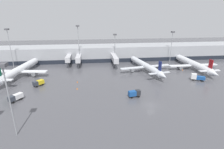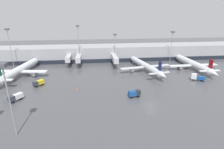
{
  "view_description": "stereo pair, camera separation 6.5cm",
  "coord_description": "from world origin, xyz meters",
  "px_view_note": "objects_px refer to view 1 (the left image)",
  "views": [
    {
      "loc": [
        -18.4,
        -48.0,
        27.62
      ],
      "look_at": [
        -9.9,
        23.01,
        3.0
      ],
      "focal_mm": 28.0,
      "sensor_mm": 36.0,
      "label": 1
    },
    {
      "loc": [
        -18.33,
        -48.01,
        27.62
      ],
      "look_at": [
        -9.9,
        23.01,
        3.0
      ],
      "focal_mm": 28.0,
      "sensor_mm": 36.0,
      "label": 2
    }
  ],
  "objects_px": {
    "service_truck_0": "(38,83)",
    "apron_light_mast_1": "(8,38)",
    "apron_light_mast_6": "(115,40)",
    "service_truck_1": "(16,97)",
    "apron_light_mast_4": "(78,35)",
    "service_truck_2": "(197,77)",
    "service_truck_3": "(134,93)",
    "parked_jet_0": "(193,64)",
    "traffic_cone_3": "(77,82)",
    "apron_light_mast_7": "(5,80)",
    "parked_jet_1": "(19,70)",
    "traffic_cone_2": "(183,70)",
    "traffic_cone_1": "(201,77)",
    "apron_light_mast_5": "(172,38)",
    "parked_jet_2": "(145,66)",
    "traffic_cone_4": "(77,88)"
  },
  "relations": [
    {
      "from": "service_truck_0",
      "to": "apron_light_mast_1",
      "type": "height_order",
      "value": "apron_light_mast_1"
    },
    {
      "from": "apron_light_mast_6",
      "to": "service_truck_1",
      "type": "bearing_deg",
      "value": -132.28
    },
    {
      "from": "apron_light_mast_4",
      "to": "service_truck_2",
      "type": "bearing_deg",
      "value": -31.28
    },
    {
      "from": "service_truck_3",
      "to": "apron_light_mast_6",
      "type": "bearing_deg",
      "value": 81.79
    },
    {
      "from": "parked_jet_0",
      "to": "service_truck_0",
      "type": "xyz_separation_m",
      "value": [
        -75.39,
        -14.59,
        -1.27
      ]
    },
    {
      "from": "traffic_cone_3",
      "to": "apron_light_mast_7",
      "type": "height_order",
      "value": "apron_light_mast_7"
    },
    {
      "from": "service_truck_1",
      "to": "traffic_cone_3",
      "type": "bearing_deg",
      "value": 162.5
    },
    {
      "from": "service_truck_0",
      "to": "apron_light_mast_4",
      "type": "bearing_deg",
      "value": -163.31
    },
    {
      "from": "parked_jet_1",
      "to": "apron_light_mast_1",
      "type": "height_order",
      "value": "apron_light_mast_1"
    },
    {
      "from": "service_truck_2",
      "to": "apron_light_mast_1",
      "type": "height_order",
      "value": "apron_light_mast_1"
    },
    {
      "from": "parked_jet_0",
      "to": "parked_jet_1",
      "type": "distance_m",
      "value": 87.35
    },
    {
      "from": "parked_jet_0",
      "to": "traffic_cone_3",
      "type": "xyz_separation_m",
      "value": [
        -60.0,
        -12.68,
        -2.4
      ]
    },
    {
      "from": "apron_light_mast_4",
      "to": "service_truck_0",
      "type": "bearing_deg",
      "value": -116.39
    },
    {
      "from": "service_truck_3",
      "to": "traffic_cone_2",
      "type": "distance_m",
      "value": 42.81
    },
    {
      "from": "traffic_cone_3",
      "to": "apron_light_mast_7",
      "type": "relative_size",
      "value": 0.03
    },
    {
      "from": "traffic_cone_1",
      "to": "apron_light_mast_7",
      "type": "xyz_separation_m",
      "value": [
        -68.07,
        -32.07,
        13.89
      ]
    },
    {
      "from": "parked_jet_0",
      "to": "service_truck_3",
      "type": "bearing_deg",
      "value": 125.89
    },
    {
      "from": "traffic_cone_2",
      "to": "apron_light_mast_7",
      "type": "height_order",
      "value": "apron_light_mast_7"
    },
    {
      "from": "traffic_cone_2",
      "to": "apron_light_mast_4",
      "type": "relative_size",
      "value": 0.04
    },
    {
      "from": "traffic_cone_2",
      "to": "apron_light_mast_5",
      "type": "bearing_deg",
      "value": 88.89
    },
    {
      "from": "traffic_cone_1",
      "to": "apron_light_mast_4",
      "type": "height_order",
      "value": "apron_light_mast_4"
    },
    {
      "from": "service_truck_0",
      "to": "traffic_cone_2",
      "type": "bearing_deg",
      "value": 143.77
    },
    {
      "from": "parked_jet_2",
      "to": "parked_jet_1",
      "type": "bearing_deg",
      "value": 80.65
    },
    {
      "from": "apron_light_mast_1",
      "to": "apron_light_mast_4",
      "type": "bearing_deg",
      "value": 3.38
    },
    {
      "from": "service_truck_1",
      "to": "parked_jet_2",
      "type": "bearing_deg",
      "value": 151.77
    },
    {
      "from": "service_truck_3",
      "to": "traffic_cone_3",
      "type": "bearing_deg",
      "value": 132.38
    },
    {
      "from": "apron_light_mast_6",
      "to": "traffic_cone_3",
      "type": "bearing_deg",
      "value": -125.08
    },
    {
      "from": "parked_jet_0",
      "to": "traffic_cone_4",
      "type": "distance_m",
      "value": 62.85
    },
    {
      "from": "parked_jet_0",
      "to": "apron_light_mast_7",
      "type": "distance_m",
      "value": 86.33
    },
    {
      "from": "service_truck_0",
      "to": "service_truck_1",
      "type": "distance_m",
      "value": 13.34
    },
    {
      "from": "parked_jet_0",
      "to": "apron_light_mast_4",
      "type": "distance_m",
      "value": 64.02
    },
    {
      "from": "apron_light_mast_1",
      "to": "apron_light_mast_6",
      "type": "xyz_separation_m",
      "value": [
        55.98,
        2.46,
        -2.46
      ]
    },
    {
      "from": "traffic_cone_2",
      "to": "apron_light_mast_5",
      "type": "xyz_separation_m",
      "value": [
        0.32,
        16.54,
        14.15
      ]
    },
    {
      "from": "parked_jet_2",
      "to": "service_truck_0",
      "type": "xyz_separation_m",
      "value": [
        -48.95,
        -13.63,
        -1.5
      ]
    },
    {
      "from": "traffic_cone_4",
      "to": "apron_light_mast_6",
      "type": "height_order",
      "value": "apron_light_mast_6"
    },
    {
      "from": "apron_light_mast_6",
      "to": "apron_light_mast_7",
      "type": "relative_size",
      "value": 0.96
    },
    {
      "from": "service_truck_0",
      "to": "traffic_cone_1",
      "type": "relative_size",
      "value": 6.6
    },
    {
      "from": "parked_jet_0",
      "to": "apron_light_mast_1",
      "type": "height_order",
      "value": "apron_light_mast_1"
    },
    {
      "from": "traffic_cone_4",
      "to": "apron_light_mast_4",
      "type": "relative_size",
      "value": 0.03
    },
    {
      "from": "apron_light_mast_1",
      "to": "apron_light_mast_7",
      "type": "height_order",
      "value": "apron_light_mast_1"
    },
    {
      "from": "apron_light_mast_1",
      "to": "service_truck_3",
      "type": "bearing_deg",
      "value": -36.99
    },
    {
      "from": "parked_jet_2",
      "to": "apron_light_mast_1",
      "type": "bearing_deg",
      "value": 68.46
    },
    {
      "from": "parked_jet_2",
      "to": "traffic_cone_3",
      "type": "distance_m",
      "value": 35.65
    },
    {
      "from": "service_truck_3",
      "to": "apron_light_mast_6",
      "type": "xyz_separation_m",
      "value": [
        -0.8,
        45.24,
        12.25
      ]
    },
    {
      "from": "apron_light_mast_6",
      "to": "apron_light_mast_7",
      "type": "distance_m",
      "value": 69.8
    },
    {
      "from": "traffic_cone_1",
      "to": "traffic_cone_4",
      "type": "bearing_deg",
      "value": -173.8
    },
    {
      "from": "parked_jet_1",
      "to": "apron_light_mast_5",
      "type": "bearing_deg",
      "value": -70.14
    },
    {
      "from": "service_truck_0",
      "to": "parked_jet_0",
      "type": "bearing_deg",
      "value": 144.03
    },
    {
      "from": "parked_jet_1",
      "to": "apron_light_mast_4",
      "type": "xyz_separation_m",
      "value": [
        26.92,
        17.0,
        14.0
      ]
    },
    {
      "from": "parked_jet_0",
      "to": "traffic_cone_2",
      "type": "height_order",
      "value": "parked_jet_0"
    }
  ]
}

